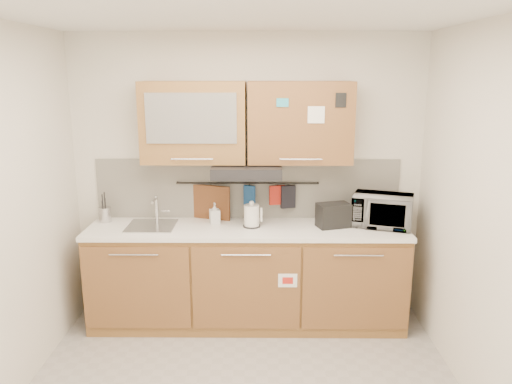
{
  "coord_description": "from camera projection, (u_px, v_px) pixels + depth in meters",
  "views": [
    {
      "loc": [
        0.12,
        -3.02,
        2.26
      ],
      "look_at": [
        0.08,
        1.05,
        1.27
      ],
      "focal_mm": 35.0,
      "sensor_mm": 36.0,
      "label": 1
    }
  ],
  "objects": [
    {
      "name": "base_cabinet",
      "position": [
        247.0,
        281.0,
        4.53
      ],
      "size": [
        2.8,
        0.64,
        0.88
      ],
      "color": "olive",
      "rests_on": "floor"
    },
    {
      "name": "countertop",
      "position": [
        247.0,
        229.0,
        4.42
      ],
      "size": [
        2.82,
        0.62,
        0.04
      ],
      "primitive_type": "cube",
      "color": "white",
      "rests_on": "base_cabinet"
    },
    {
      "name": "toaster",
      "position": [
        333.0,
        215.0,
        4.39
      ],
      "size": [
        0.32,
        0.24,
        0.21
      ],
      "rotation": [
        0.0,
        0.0,
        0.3
      ],
      "color": "black",
      "rests_on": "countertop"
    },
    {
      "name": "ceiling",
      "position": [
        240.0,
        10.0,
        2.86
      ],
      "size": [
        3.2,
        3.2,
        0.0
      ],
      "primitive_type": "plane",
      "rotation": [
        3.14,
        0.0,
        0.0
      ],
      "color": "white",
      "rests_on": "wall_back"
    },
    {
      "name": "kettle",
      "position": [
        252.0,
        216.0,
        4.4
      ],
      "size": [
        0.17,
        0.15,
        0.24
      ],
      "rotation": [
        0.0,
        0.0,
        0.16
      ],
      "color": "white",
      "rests_on": "countertop"
    },
    {
      "name": "wall_back",
      "position": [
        248.0,
        178.0,
        4.62
      ],
      "size": [
        3.2,
        0.0,
        3.2
      ],
      "primitive_type": "plane",
      "rotation": [
        1.57,
        0.0,
        0.0
      ],
      "color": "silver",
      "rests_on": "ground"
    },
    {
      "name": "microwave",
      "position": [
        382.0,
        210.0,
        4.42
      ],
      "size": [
        0.59,
        0.49,
        0.28
      ],
      "primitive_type": "imported",
      "rotation": [
        0.0,
        0.0,
        -0.32
      ],
      "color": "#999999",
      "rests_on": "countertop"
    },
    {
      "name": "utensil_crock",
      "position": [
        105.0,
        214.0,
        4.55
      ],
      "size": [
        0.14,
        0.14,
        0.28
      ],
      "rotation": [
        0.0,
        0.0,
        0.32
      ],
      "color": "#B1B0B5",
      "rests_on": "countertop"
    },
    {
      "name": "cutting_board",
      "position": [
        211.0,
        209.0,
        4.63
      ],
      "size": [
        0.35,
        0.14,
        0.45
      ],
      "primitive_type": "cube",
      "rotation": [
        0.0,
        0.0,
        -0.33
      ],
      "color": "brown",
      "rests_on": "utensil_rail"
    },
    {
      "name": "sink",
      "position": [
        152.0,
        226.0,
        4.43
      ],
      "size": [
        0.42,
        0.4,
        0.26
      ],
      "color": "silver",
      "rests_on": "countertop"
    },
    {
      "name": "soap_bottle",
      "position": [
        215.0,
        213.0,
        4.49
      ],
      "size": [
        0.11,
        0.11,
        0.19
      ],
      "primitive_type": "imported",
      "rotation": [
        0.0,
        0.0,
        0.27
      ],
      "color": "#999999",
      "rests_on": "countertop"
    },
    {
      "name": "range_hood",
      "position": [
        247.0,
        170.0,
        4.35
      ],
      "size": [
        0.6,
        0.46,
        0.1
      ],
      "primitive_type": "cube",
      "color": "black",
      "rests_on": "upper_cabinets"
    },
    {
      "name": "upper_cabinets",
      "position": [
        246.0,
        122.0,
        4.33
      ],
      "size": [
        1.82,
        0.37,
        0.7
      ],
      "color": "olive",
      "rests_on": "wall_back"
    },
    {
      "name": "oven_mitt",
      "position": [
        249.0,
        195.0,
        4.59
      ],
      "size": [
        0.11,
        0.07,
        0.18
      ],
      "primitive_type": "cube",
      "rotation": [
        0.0,
        0.0,
        -0.4
      ],
      "color": "navy",
      "rests_on": "utensil_rail"
    },
    {
      "name": "backsplash",
      "position": [
        248.0,
        189.0,
        4.63
      ],
      "size": [
        2.8,
        0.02,
        0.56
      ],
      "primitive_type": "cube",
      "color": "silver",
      "rests_on": "countertop"
    },
    {
      "name": "pot_holder",
      "position": [
        277.0,
        195.0,
        4.59
      ],
      "size": [
        0.15,
        0.05,
        0.18
      ],
      "primitive_type": "cube",
      "rotation": [
        0.0,
        0.0,
        0.22
      ],
      "color": "#AC2217",
      "rests_on": "utensil_rail"
    },
    {
      "name": "dark_pouch",
      "position": [
        288.0,
        197.0,
        4.6
      ],
      "size": [
        0.14,
        0.07,
        0.21
      ],
      "primitive_type": "cube",
      "rotation": [
        0.0,
        0.0,
        0.24
      ],
      "color": "black",
      "rests_on": "utensil_rail"
    },
    {
      "name": "wall_right",
      "position": [
        494.0,
        227.0,
        3.15
      ],
      "size": [
        0.0,
        3.0,
        3.0
      ],
      "primitive_type": "plane",
      "rotation": [
        1.57,
        0.0,
        -1.57
      ],
      "color": "silver",
      "rests_on": "ground"
    },
    {
      "name": "utensil_rail",
      "position": [
        247.0,
        183.0,
        4.58
      ],
      "size": [
        1.3,
        0.02,
        0.02
      ],
      "primitive_type": "cylinder",
      "rotation": [
        0.0,
        1.57,
        0.0
      ],
      "color": "black",
      "rests_on": "backsplash"
    }
  ]
}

